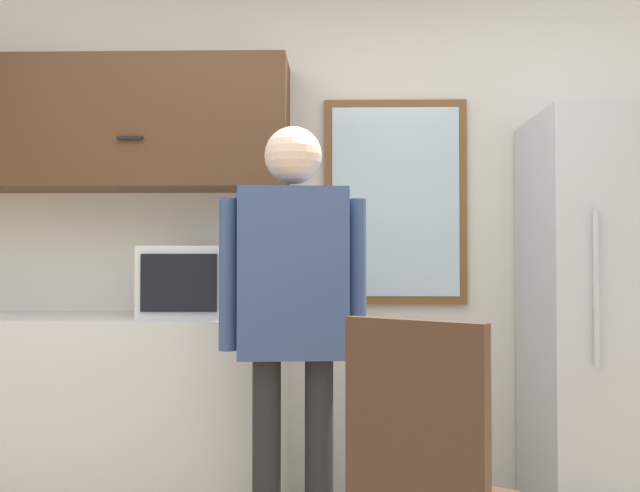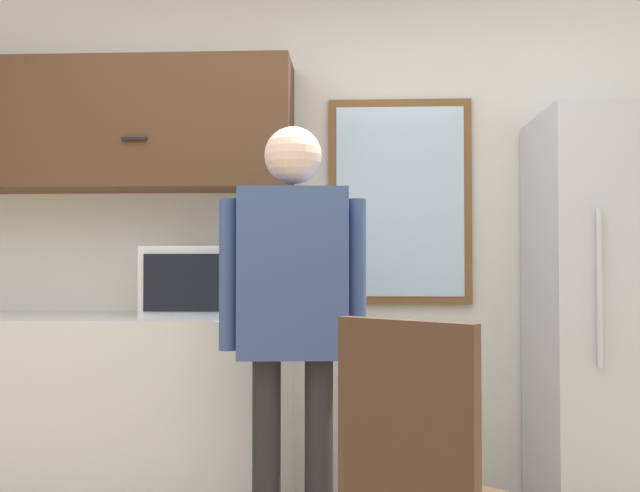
{
  "view_description": "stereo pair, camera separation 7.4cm",
  "coord_description": "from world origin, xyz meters",
  "px_view_note": "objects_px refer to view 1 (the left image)",
  "views": [
    {
      "loc": [
        0.24,
        -1.78,
        1.16
      ],
      "look_at": [
        0.18,
        1.0,
        1.22
      ],
      "focal_mm": 40.0,
      "sensor_mm": 36.0,
      "label": 1
    },
    {
      "loc": [
        0.32,
        -1.78,
        1.16
      ],
      "look_at": [
        0.18,
        1.0,
        1.22
      ],
      "focal_mm": 40.0,
      "sensor_mm": 36.0,
      "label": 2
    }
  ],
  "objects_px": {
    "microwave": "(198,282)",
    "refrigerator": "(610,317)",
    "person": "(293,296)",
    "chair": "(435,484)"
  },
  "relations": [
    {
      "from": "microwave",
      "to": "person",
      "type": "bearing_deg",
      "value": -47.69
    },
    {
      "from": "person",
      "to": "chair",
      "type": "height_order",
      "value": "person"
    },
    {
      "from": "person",
      "to": "chair",
      "type": "bearing_deg",
      "value": -64.65
    },
    {
      "from": "chair",
      "to": "person",
      "type": "bearing_deg",
      "value": -23.5
    },
    {
      "from": "microwave",
      "to": "refrigerator",
      "type": "distance_m",
      "value": 1.89
    },
    {
      "from": "person",
      "to": "refrigerator",
      "type": "bearing_deg",
      "value": 15.34
    },
    {
      "from": "microwave",
      "to": "refrigerator",
      "type": "bearing_deg",
      "value": -0.24
    },
    {
      "from": "person",
      "to": "refrigerator",
      "type": "relative_size",
      "value": 0.92
    },
    {
      "from": "refrigerator",
      "to": "chair",
      "type": "distance_m",
      "value": 1.64
    },
    {
      "from": "microwave",
      "to": "person",
      "type": "height_order",
      "value": "person"
    }
  ]
}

